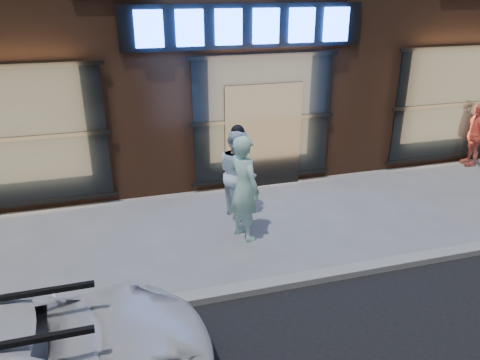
{
  "coord_description": "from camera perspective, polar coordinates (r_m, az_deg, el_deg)",
  "views": [
    {
      "loc": [
        -3.34,
        -5.73,
        4.4
      ],
      "look_at": [
        -1.22,
        1.6,
        1.2
      ],
      "focal_mm": 35.0,
      "sensor_mm": 36.0,
      "label": 1
    }
  ],
  "objects": [
    {
      "name": "passerby",
      "position": [
        13.54,
        26.67,
        4.94
      ],
      "size": [
        0.54,
        1.0,
        1.63
      ],
      "primitive_type": "imported",
      "rotation": [
        0.0,
        0.0,
        -1.73
      ],
      "color": "#C76352",
      "rests_on": "ground"
    },
    {
      "name": "man_bowtie",
      "position": [
        8.45,
        0.47,
        -1.01
      ],
      "size": [
        0.73,
        0.86,
        1.99
      ],
      "primitive_type": "imported",
      "rotation": [
        0.0,
        0.0,
        1.98
      ],
      "color": "#AAE0C9",
      "rests_on": "ground"
    },
    {
      "name": "curb",
      "position": [
        7.92,
        11.98,
        -11.03
      ],
      "size": [
        60.0,
        0.25,
        0.12
      ],
      "primitive_type": "cube",
      "color": "gray",
      "rests_on": "ground"
    },
    {
      "name": "man_cap",
      "position": [
        9.36,
        -0.28,
        0.88
      ],
      "size": [
        0.85,
        1.0,
        1.82
      ],
      "primitive_type": "imported",
      "rotation": [
        0.0,
        0.0,
        1.76
      ],
      "color": "white",
      "rests_on": "ground"
    },
    {
      "name": "ground",
      "position": [
        7.95,
        11.95,
        -11.39
      ],
      "size": [
        90.0,
        90.0,
        0.0
      ],
      "primitive_type": "plane",
      "color": "slate",
      "rests_on": "ground"
    }
  ]
}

